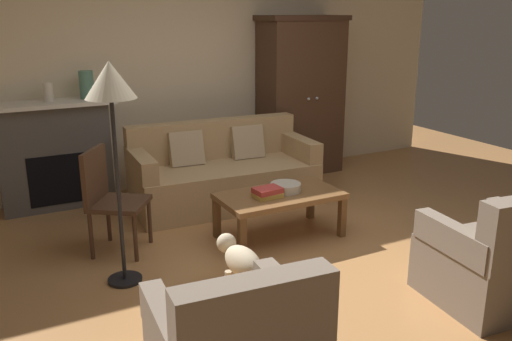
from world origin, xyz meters
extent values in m
plane|color=#B27A47|center=(0.00, 0.00, 0.00)|extent=(9.60, 9.60, 0.00)
cube|color=beige|center=(0.00, 2.55, 1.40)|extent=(7.20, 0.10, 2.80)
cube|color=#4C4947|center=(-1.55, 2.30, 0.54)|extent=(1.10, 0.36, 1.08)
cube|color=black|center=(-1.55, 2.12, 0.34)|extent=(0.60, 0.01, 0.52)
cube|color=white|center=(-1.55, 2.28, 1.10)|extent=(1.26, 0.48, 0.04)
cube|color=#472D1E|center=(1.40, 2.22, 0.94)|extent=(1.00, 0.52, 1.88)
cube|color=#3C271A|center=(1.40, 2.22, 1.91)|extent=(1.06, 0.55, 0.06)
sphere|color=#ADAFB5|center=(1.34, 1.95, 0.98)|extent=(0.04, 0.04, 0.04)
sphere|color=#ADAFB5|center=(1.46, 1.95, 0.98)|extent=(0.04, 0.04, 0.04)
cube|color=tan|center=(0.02, 1.51, 0.22)|extent=(1.94, 0.94, 0.44)
cube|color=tan|center=(0.04, 1.85, 0.65)|extent=(1.91, 0.29, 0.42)
cube|color=tan|center=(-0.86, 1.56, 0.55)|extent=(0.20, 0.81, 0.22)
cube|color=tan|center=(0.90, 1.46, 0.55)|extent=(0.20, 0.81, 0.22)
cube|color=tan|center=(-0.32, 1.73, 0.61)|extent=(0.37, 0.21, 0.37)
cube|color=tan|center=(0.38, 1.69, 0.61)|extent=(0.37, 0.21, 0.37)
cube|color=brown|center=(0.11, 0.50, 0.39)|extent=(1.10, 0.60, 0.05)
cube|color=brown|center=(-0.40, 0.24, 0.18)|extent=(0.06, 0.06, 0.37)
cube|color=brown|center=(0.62, 0.24, 0.18)|extent=(0.06, 0.06, 0.37)
cube|color=brown|center=(-0.40, 0.76, 0.18)|extent=(0.06, 0.06, 0.37)
cube|color=brown|center=(0.62, 0.76, 0.18)|extent=(0.06, 0.06, 0.37)
cylinder|color=beige|center=(0.18, 0.53, 0.46)|extent=(0.28, 0.28, 0.08)
cube|color=gold|center=(-0.04, 0.46, 0.44)|extent=(0.24, 0.17, 0.04)
cube|color=#B73833|center=(-0.04, 0.46, 0.48)|extent=(0.25, 0.19, 0.05)
cylinder|color=beige|center=(-1.55, 2.28, 1.22)|extent=(0.10, 0.10, 0.20)
cylinder|color=slate|center=(-1.17, 2.28, 1.26)|extent=(0.15, 0.15, 0.29)
cube|color=#756656|center=(-1.24, -1.60, 0.65)|extent=(0.77, 0.22, 0.46)
cube|color=#756656|center=(-0.89, -1.31, 0.52)|extent=(0.18, 0.71, 0.20)
cube|color=#756656|center=(-1.55, -1.26, 0.52)|extent=(0.18, 0.71, 0.20)
cube|color=#756656|center=(0.85, -1.16, 0.21)|extent=(0.84, 0.84, 0.42)
cube|color=#756656|center=(0.52, -1.12, 0.52)|extent=(0.20, 0.71, 0.20)
cube|color=#472D1E|center=(-1.24, 0.88, 0.43)|extent=(0.61, 0.61, 0.04)
cylinder|color=#472D1E|center=(-1.20, 0.61, 0.21)|extent=(0.04, 0.04, 0.41)
cylinder|color=#472D1E|center=(-0.98, 0.93, 0.21)|extent=(0.04, 0.04, 0.41)
cylinder|color=#472D1E|center=(-1.51, 0.83, 0.21)|extent=(0.04, 0.04, 0.41)
cylinder|color=#472D1E|center=(-1.29, 1.14, 0.21)|extent=(0.04, 0.04, 0.41)
cube|color=#472D1E|center=(-1.41, 0.99, 0.68)|extent=(0.28, 0.38, 0.45)
cylinder|color=black|center=(-1.37, 0.32, 0.01)|extent=(0.26, 0.26, 0.02)
cylinder|color=black|center=(-1.37, 0.32, 0.72)|extent=(0.03, 0.03, 1.43)
cone|color=beige|center=(-1.37, 0.32, 1.54)|extent=(0.36, 0.36, 0.26)
ellipsoid|color=beige|center=(-0.65, -0.27, 0.25)|extent=(0.24, 0.42, 0.22)
sphere|color=beige|center=(-0.67, -0.03, 0.31)|extent=(0.15, 0.15, 0.15)
cylinder|color=beige|center=(-0.72, -0.16, 0.07)|extent=(0.06, 0.06, 0.14)
cylinder|color=beige|center=(-0.61, -0.15, 0.07)|extent=(0.06, 0.06, 0.14)
cylinder|color=beige|center=(-0.69, -0.40, 0.07)|extent=(0.06, 0.06, 0.14)
cylinder|color=beige|center=(-0.58, -0.39, 0.07)|extent=(0.06, 0.06, 0.14)
sphere|color=beige|center=(-0.63, -0.50, 0.27)|extent=(0.06, 0.06, 0.06)
camera|label=1|loc=(-2.23, -3.47, 2.00)|focal=37.93mm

